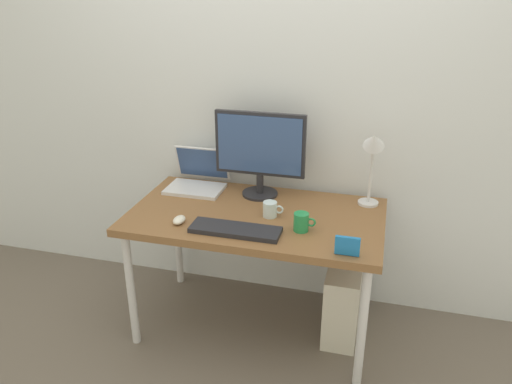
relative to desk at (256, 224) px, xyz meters
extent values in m
plane|color=#665B51|center=(0.00, 0.00, -0.65)|extent=(6.00, 6.00, 0.00)
cube|color=silver|center=(0.00, 0.43, 0.65)|extent=(4.40, 0.04, 2.60)
cube|color=brown|center=(0.00, 0.00, 0.04)|extent=(1.32, 0.74, 0.04)
cylinder|color=silver|center=(-0.60, -0.31, -0.31)|extent=(0.04, 0.04, 0.67)
cylinder|color=silver|center=(0.60, -0.31, -0.31)|extent=(0.04, 0.04, 0.67)
cylinder|color=silver|center=(-0.60, 0.31, -0.31)|extent=(0.04, 0.04, 0.67)
cylinder|color=silver|center=(0.60, 0.31, -0.31)|extent=(0.04, 0.04, 0.67)
cylinder|color=#232328|center=(-0.04, 0.24, 0.07)|extent=(0.20, 0.20, 0.01)
cylinder|color=#232328|center=(-0.04, 0.24, 0.13)|extent=(0.04, 0.04, 0.11)
cube|color=#232328|center=(-0.04, 0.24, 0.36)|extent=(0.50, 0.03, 0.35)
cube|color=#334C7F|center=(-0.04, 0.22, 0.36)|extent=(0.46, 0.01, 0.32)
cube|color=silver|center=(-0.42, 0.20, 0.07)|extent=(0.32, 0.22, 0.02)
cube|color=silver|center=(-0.42, 0.34, 0.18)|extent=(0.32, 0.07, 0.21)
cube|color=#334C7F|center=(-0.42, 0.33, 0.19)|extent=(0.30, 0.05, 0.18)
cylinder|color=silver|center=(0.56, 0.27, 0.07)|extent=(0.11, 0.11, 0.01)
cylinder|color=silver|center=(0.56, 0.27, 0.24)|extent=(0.02, 0.02, 0.33)
cone|color=silver|center=(0.56, 0.23, 0.43)|extent=(0.11, 0.14, 0.13)
cube|color=#232328|center=(-0.04, -0.23, 0.07)|extent=(0.44, 0.14, 0.02)
ellipsoid|color=silver|center=(-0.34, -0.21, 0.08)|extent=(0.06, 0.09, 0.03)
cylinder|color=#268C4C|center=(0.26, -0.13, 0.11)|extent=(0.07, 0.07, 0.09)
torus|color=#268C4C|center=(0.31, -0.13, 0.11)|extent=(0.05, 0.01, 0.05)
cylinder|color=silver|center=(0.08, -0.02, 0.10)|extent=(0.07, 0.07, 0.08)
torus|color=silver|center=(0.13, -0.02, 0.11)|extent=(0.05, 0.01, 0.05)
cube|color=#1E72BF|center=(0.50, -0.31, 0.11)|extent=(0.11, 0.02, 0.09)
cube|color=silver|center=(0.48, 0.05, -0.44)|extent=(0.18, 0.36, 0.42)
camera|label=1|loc=(0.61, -2.28, 1.20)|focal=35.19mm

